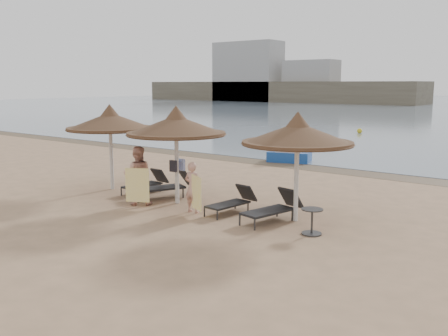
# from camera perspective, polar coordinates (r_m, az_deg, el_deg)

# --- Properties ---
(ground) EXTENTS (160.00, 160.00, 0.00)m
(ground) POSITION_cam_1_polar(r_m,az_deg,el_deg) (14.24, -6.47, -5.12)
(ground) COLOR #A7805E
(ground) RESTS_ON ground
(wet_sand_strip) EXTENTS (200.00, 1.60, 0.01)m
(wet_sand_strip) POSITION_cam_1_polar(r_m,az_deg,el_deg) (21.84, 10.87, -0.05)
(wet_sand_strip) COLOR brown
(wet_sand_strip) RESTS_ON ground
(far_shore) EXTENTS (150.00, 54.80, 12.00)m
(far_shore) POSITION_cam_1_polar(r_m,az_deg,el_deg) (94.33, 16.06, 8.83)
(far_shore) COLOR #665C4B
(far_shore) RESTS_ON ground
(palapa_left) EXTENTS (2.96, 2.96, 2.93)m
(palapa_left) POSITION_cam_1_polar(r_m,az_deg,el_deg) (17.39, -12.90, 5.19)
(palapa_left) COLOR silver
(palapa_left) RESTS_ON ground
(palapa_center) EXTENTS (3.00, 3.00, 2.97)m
(palapa_center) POSITION_cam_1_polar(r_m,az_deg,el_deg) (14.96, -5.49, 4.82)
(palapa_center) COLOR silver
(palapa_center) RESTS_ON ground
(palapa_right) EXTENTS (2.93, 2.93, 2.91)m
(palapa_right) POSITION_cam_1_polar(r_m,az_deg,el_deg) (13.07, 8.39, 3.84)
(palapa_right) COLOR silver
(palapa_right) RESTS_ON ground
(lounger_far_left) EXTENTS (0.63, 1.69, 0.75)m
(lounger_far_left) POSITION_cam_1_polar(r_m,az_deg,el_deg) (16.91, -8.76, -1.65)
(lounger_far_left) COLOR #313132
(lounger_far_left) RESTS_ON ground
(lounger_near_left) EXTENTS (1.43, 2.06, 0.88)m
(lounger_near_left) POSITION_cam_1_polar(r_m,az_deg,el_deg) (16.07, -6.49, -1.97)
(lounger_near_left) COLOR #313132
(lounger_near_left) RESTS_ON ground
(lounger_near_right) EXTENTS (0.74, 1.71, 0.74)m
(lounger_near_right) POSITION_cam_1_polar(r_m,az_deg,el_deg) (14.12, 1.06, -3.79)
(lounger_near_right) COLOR #313132
(lounger_near_right) RESTS_ON ground
(lounger_far_right) EXTENTS (0.99, 1.93, 0.83)m
(lounger_far_right) POSITION_cam_1_polar(r_m,az_deg,el_deg) (13.31, 5.81, -4.50)
(lounger_far_right) COLOR #313132
(lounger_far_right) RESTS_ON ground
(side_table) EXTENTS (0.53, 0.53, 0.64)m
(side_table) POSITION_cam_1_polar(r_m,az_deg,el_deg) (12.30, 10.01, -6.13)
(side_table) COLOR #313132
(side_table) RESTS_ON ground
(person_left) EXTENTS (1.12, 1.07, 2.06)m
(person_left) POSITION_cam_1_polar(r_m,az_deg,el_deg) (15.13, -9.85, -0.34)
(person_left) COLOR tan
(person_left) RESTS_ON ground
(person_right) EXTENTS (0.81, 0.55, 1.68)m
(person_right) POSITION_cam_1_polar(r_m,az_deg,el_deg) (14.04, -3.60, -1.76)
(person_right) COLOR tan
(person_right) RESTS_ON ground
(towel_left) EXTENTS (0.65, 0.35, 1.01)m
(towel_left) POSITION_cam_1_polar(r_m,az_deg,el_deg) (14.70, -9.89, -1.95)
(towel_left) COLOR yellow
(towel_left) RESTS_ON ground
(towel_right) EXTENTS (0.62, 0.32, 0.95)m
(towel_right) POSITION_cam_1_polar(r_m,az_deg,el_deg) (13.67, -3.17, -2.86)
(towel_right) COLOR yellow
(towel_right) RESTS_ON ground
(bag_patterned) EXTENTS (0.28, 0.10, 0.36)m
(bag_patterned) POSITION_cam_1_polar(r_m,az_deg,el_deg) (15.23, -4.96, 0.40)
(bag_patterned) COLOR silver
(bag_patterned) RESTS_ON ground
(bag_dark) EXTENTS (0.25, 0.09, 0.35)m
(bag_dark) POSITION_cam_1_polar(r_m,az_deg,el_deg) (14.99, -5.83, 0.22)
(bag_dark) COLOR black
(bag_dark) RESTS_ON ground
(pedal_boat) EXTENTS (2.17, 1.65, 0.89)m
(pedal_boat) POSITION_cam_1_polar(r_m,az_deg,el_deg) (23.47, 7.43, 1.52)
(pedal_boat) COLOR #174294
(pedal_boat) RESTS_ON ground
(buoy_left) EXTENTS (0.37, 0.37, 0.37)m
(buoy_left) POSITION_cam_1_polar(r_m,az_deg,el_deg) (37.99, 15.24, 4.12)
(buoy_left) COLOR gold
(buoy_left) RESTS_ON ground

